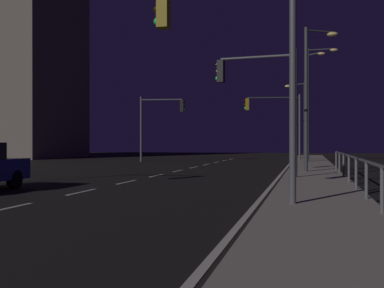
{
  "coord_description": "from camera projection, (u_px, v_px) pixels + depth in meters",
  "views": [
    {
      "loc": [
        6.94,
        -1.59,
        1.58
      ],
      "look_at": [
        -0.42,
        30.19,
        1.46
      ],
      "focal_mm": 46.77,
      "sensor_mm": 36.0,
      "label": 1
    }
  ],
  "objects": [
    {
      "name": "traffic_light_overhead_east",
      "position": [
        275.0,
        113.0,
        39.92
      ],
      "size": [
        4.44,
        0.87,
        5.26
      ],
      "color": "#4C4C51",
      "rests_on": "sidewalk_right"
    },
    {
      "name": "lane_edge_line",
      "position": [
        280.0,
        175.0,
        23.76
      ],
      "size": [
        0.14,
        53.0,
        0.01
      ],
      "color": "silver",
      "rests_on": "ground"
    },
    {
      "name": "street_lamp_mid_block",
      "position": [
        301.0,
        112.0,
        43.11
      ],
      "size": [
        1.82,
        1.04,
        6.63
      ],
      "color": "#38383D",
      "rests_on": "sidewalk_right"
    },
    {
      "name": "sidewalk_right",
      "position": [
        316.0,
        183.0,
        18.54
      ],
      "size": [
        2.63,
        77.0,
        0.14
      ],
      "primitive_type": "cube",
      "color": "#9E937F",
      "rests_on": "ground"
    },
    {
      "name": "street_lamp_far_end",
      "position": [
        311.0,
        85.0,
        24.77
      ],
      "size": [
        1.64,
        1.03,
        7.13
      ],
      "color": "#38383D",
      "rests_on": "sidewalk_right"
    },
    {
      "name": "street_lamp_across_street",
      "position": [
        310.0,
        97.0,
        38.26
      ],
      "size": [
        1.4,
        1.41,
        8.28
      ],
      "color": "#2D3033",
      "rests_on": "sidewalk_right"
    },
    {
      "name": "traffic_light_far_center",
      "position": [
        160.0,
        116.0,
        40.12
      ],
      "size": [
        3.65,
        0.63,
        5.25
      ],
      "color": "#4C4C51",
      "rests_on": "ground"
    },
    {
      "name": "traffic_light_far_left",
      "position": [
        260.0,
        88.0,
        21.07
      ],
      "size": [
        3.51,
        0.66,
        5.29
      ],
      "color": "#38383D",
      "rests_on": "sidewalk_right"
    },
    {
      "name": "lane_markings_center",
      "position": [
        157.0,
        175.0,
        23.58
      ],
      "size": [
        0.14,
        50.0,
        0.01
      ],
      "color": "silver",
      "rests_on": "ground"
    },
    {
      "name": "barrier_fence",
      "position": [
        366.0,
        170.0,
        12.72
      ],
      "size": [
        0.09,
        27.71,
        0.98
      ],
      "color": "#59595E",
      "rests_on": "sidewalk_right"
    },
    {
      "name": "traffic_light_mid_left",
      "position": [
        232.0,
        41.0,
        12.04
      ],
      "size": [
        3.5,
        0.34,
        5.53
      ],
      "color": "#4C4C51",
      "rests_on": "sidewalk_right"
    },
    {
      "name": "ground_plane",
      "position": [
        131.0,
        181.0,
        20.17
      ],
      "size": [
        112.0,
        112.0,
        0.0
      ],
      "primitive_type": "plane",
      "color": "black",
      "rests_on": "ground"
    },
    {
      "name": "street_lamp_corner",
      "position": [
        312.0,
        94.0,
        37.03
      ],
      "size": [
        2.22,
        0.45,
        8.44
      ],
      "color": "#38383D",
      "rests_on": "sidewalk_right"
    }
  ]
}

